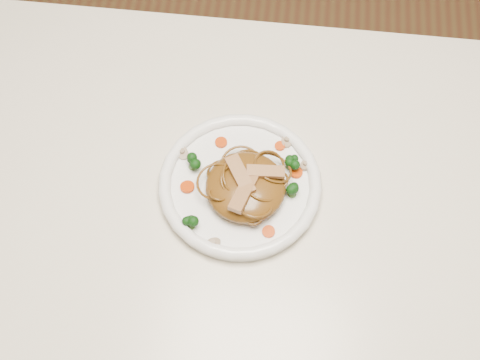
# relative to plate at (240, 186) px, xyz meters

# --- Properties ---
(ground) EXTENTS (4.00, 4.00, 0.00)m
(ground) POSITION_rel_plate_xyz_m (0.04, -0.04, -0.76)
(ground) COLOR brown
(ground) RESTS_ON ground
(table) EXTENTS (1.20, 0.80, 0.75)m
(table) POSITION_rel_plate_xyz_m (0.04, -0.04, -0.11)
(table) COLOR beige
(table) RESTS_ON ground
(plate) EXTENTS (0.30, 0.30, 0.02)m
(plate) POSITION_rel_plate_xyz_m (0.00, 0.00, 0.00)
(plate) COLOR white
(plate) RESTS_ON table
(noodle_mound) EXTENTS (0.16, 0.16, 0.04)m
(noodle_mound) POSITION_rel_plate_xyz_m (0.01, -0.01, 0.03)
(noodle_mound) COLOR brown
(noodle_mound) RESTS_ON plate
(chicken_a) EXTENTS (0.06, 0.02, 0.01)m
(chicken_a) POSITION_rel_plate_xyz_m (0.04, 0.00, 0.05)
(chicken_a) COLOR #9F7A4B
(chicken_a) RESTS_ON noodle_mound
(chicken_b) EXTENTS (0.05, 0.07, 0.01)m
(chicken_b) POSITION_rel_plate_xyz_m (0.00, -0.01, 0.05)
(chicken_b) COLOR #9F7A4B
(chicken_b) RESTS_ON noodle_mound
(chicken_c) EXTENTS (0.04, 0.07, 0.01)m
(chicken_c) POSITION_rel_plate_xyz_m (0.01, -0.04, 0.05)
(chicken_c) COLOR #9F7A4B
(chicken_c) RESTS_ON noodle_mound
(broccoli_0) EXTENTS (0.03, 0.03, 0.03)m
(broccoli_0) POSITION_rel_plate_xyz_m (0.08, 0.04, 0.02)
(broccoli_0) COLOR #0E3D0C
(broccoli_0) RESTS_ON plate
(broccoli_1) EXTENTS (0.03, 0.03, 0.03)m
(broccoli_1) POSITION_rel_plate_xyz_m (-0.08, 0.02, 0.02)
(broccoli_1) COLOR #0E3D0C
(broccoli_1) RESTS_ON plate
(broccoli_2) EXTENTS (0.03, 0.03, 0.03)m
(broccoli_2) POSITION_rel_plate_xyz_m (-0.07, -0.08, 0.02)
(broccoli_2) COLOR #0E3D0C
(broccoli_2) RESTS_ON plate
(broccoli_3) EXTENTS (0.03, 0.03, 0.03)m
(broccoli_3) POSITION_rel_plate_xyz_m (0.08, -0.01, 0.02)
(broccoli_3) COLOR #0E3D0C
(broccoli_3) RESTS_ON plate
(carrot_0) EXTENTS (0.02, 0.02, 0.00)m
(carrot_0) POSITION_rel_plate_xyz_m (0.06, 0.08, 0.01)
(carrot_0) COLOR #C33F07
(carrot_0) RESTS_ON plate
(carrot_1) EXTENTS (0.03, 0.03, 0.00)m
(carrot_1) POSITION_rel_plate_xyz_m (-0.08, -0.02, 0.01)
(carrot_1) COLOR #C33F07
(carrot_1) RESTS_ON plate
(carrot_2) EXTENTS (0.02, 0.02, 0.00)m
(carrot_2) POSITION_rel_plate_xyz_m (0.09, 0.03, 0.01)
(carrot_2) COLOR #C33F07
(carrot_2) RESTS_ON plate
(carrot_3) EXTENTS (0.02, 0.02, 0.00)m
(carrot_3) POSITION_rel_plate_xyz_m (-0.04, 0.07, 0.01)
(carrot_3) COLOR #C33F07
(carrot_3) RESTS_ON plate
(carrot_4) EXTENTS (0.02, 0.02, 0.00)m
(carrot_4) POSITION_rel_plate_xyz_m (0.05, -0.08, 0.01)
(carrot_4) COLOR #C33F07
(carrot_4) RESTS_ON plate
(mushroom_0) EXTENTS (0.03, 0.03, 0.01)m
(mushroom_0) POSITION_rel_plate_xyz_m (-0.03, -0.11, 0.01)
(mushroom_0) COLOR tan
(mushroom_0) RESTS_ON plate
(mushroom_1) EXTENTS (0.03, 0.03, 0.01)m
(mushroom_1) POSITION_rel_plate_xyz_m (0.10, 0.04, 0.01)
(mushroom_1) COLOR tan
(mushroom_1) RESTS_ON plate
(mushroom_2) EXTENTS (0.04, 0.04, 0.01)m
(mushroom_2) POSITION_rel_plate_xyz_m (-0.10, 0.05, 0.01)
(mushroom_2) COLOR tan
(mushroom_2) RESTS_ON plate
(mushroom_3) EXTENTS (0.03, 0.03, 0.01)m
(mushroom_3) POSITION_rel_plate_xyz_m (0.07, 0.09, 0.01)
(mushroom_3) COLOR tan
(mushroom_3) RESTS_ON plate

